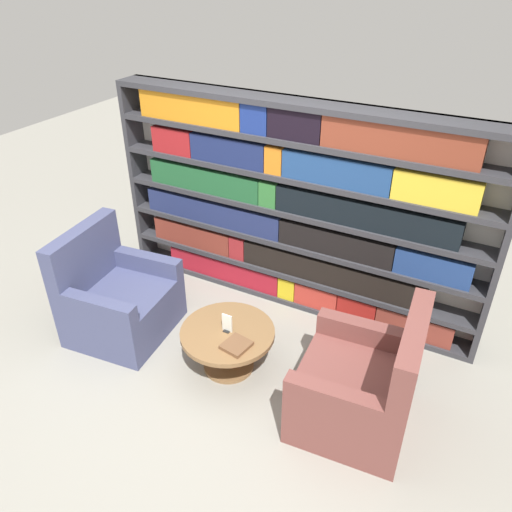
% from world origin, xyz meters
% --- Properties ---
extents(ground_plane, '(14.00, 14.00, 0.00)m').
position_xyz_m(ground_plane, '(0.00, 0.00, 0.00)').
color(ground_plane, gray).
extents(bookshelf, '(3.58, 0.30, 1.98)m').
position_xyz_m(bookshelf, '(-0.00, 1.44, 0.99)').
color(bookshelf, silver).
rests_on(bookshelf, ground_plane).
extents(armchair_left, '(0.89, 0.94, 0.99)m').
position_xyz_m(armchair_left, '(-1.18, 0.25, 0.33)').
color(armchair_left, '#42476B').
rests_on(armchair_left, ground_plane).
extents(armchair_right, '(0.87, 0.92, 0.99)m').
position_xyz_m(armchair_right, '(1.09, 0.26, 0.33)').
color(armchair_right, brown).
rests_on(armchair_right, ground_plane).
extents(coffee_table, '(0.77, 0.77, 0.39)m').
position_xyz_m(coffee_table, '(-0.04, 0.28, 0.28)').
color(coffee_table, brown).
rests_on(coffee_table, ground_plane).
extents(table_sign, '(0.09, 0.06, 0.16)m').
position_xyz_m(table_sign, '(-0.04, 0.28, 0.46)').
color(table_sign, black).
rests_on(table_sign, coffee_table).
extents(stray_book, '(0.22, 0.23, 0.03)m').
position_xyz_m(stray_book, '(0.12, 0.15, 0.41)').
color(stray_book, brown).
rests_on(stray_book, coffee_table).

